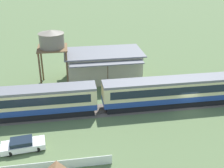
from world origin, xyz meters
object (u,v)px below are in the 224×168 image
(passenger_train, at_px, (101,96))
(parked_car_white, at_px, (23,145))
(station_building, at_px, (104,65))
(water_tower, at_px, (52,41))

(passenger_train, relative_size, parked_car_white, 17.04)
(station_building, distance_m, water_tower, 9.49)
(station_building, bearing_deg, water_tower, -171.92)
(water_tower, xyz_separation_m, parked_car_white, (-3.14, -16.54, -6.69))
(station_building, distance_m, parked_car_white, 21.01)
(passenger_train, relative_size, station_building, 6.35)
(station_building, bearing_deg, passenger_train, -99.42)
(passenger_train, xyz_separation_m, parked_car_white, (-9.40, -6.90, -1.58))
(station_building, height_order, water_tower, water_tower)
(parked_car_white, bearing_deg, passenger_train, 30.22)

